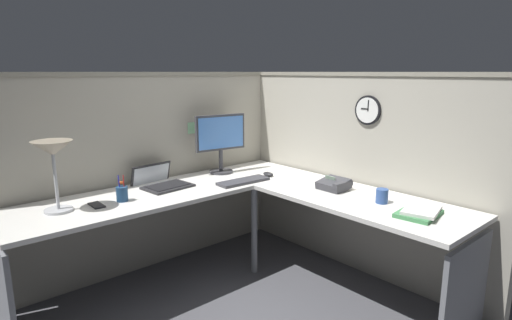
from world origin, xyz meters
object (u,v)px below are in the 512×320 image
at_px(pen_cup, 122,194).
at_px(cell_phone, 97,205).
at_px(monitor, 221,139).
at_px(book_stack, 420,212).
at_px(computer_mouse, 268,174).
at_px(wall_clock, 368,110).
at_px(laptop, 160,182).
at_px(office_phone, 334,185).
at_px(desk_lamp_dome, 53,154).
at_px(keyboard, 243,181).
at_px(coffee_mug, 382,196).

distance_m(pen_cup, cell_phone, 0.18).
xyz_separation_m(monitor, book_stack, (0.24, -1.67, -0.27)).
height_order(computer_mouse, wall_clock, wall_clock).
relative_size(laptop, cell_phone, 2.86).
distance_m(cell_phone, wall_clock, 2.03).
bearing_deg(office_phone, cell_phone, 151.72).
height_order(desk_lamp_dome, office_phone, desk_lamp_dome).
bearing_deg(desk_lamp_dome, computer_mouse, -7.64).
bearing_deg(computer_mouse, office_phone, -82.21).
distance_m(keyboard, pen_cup, 0.93).
xyz_separation_m(computer_mouse, office_phone, (0.08, -0.62, 0.02)).
bearing_deg(book_stack, coffee_mug, 81.11).
bearing_deg(laptop, coffee_mug, -56.98).
bearing_deg(cell_phone, coffee_mug, -38.65).
relative_size(cell_phone, book_stack, 0.45).
relative_size(monitor, keyboard, 1.16).
bearing_deg(cell_phone, computer_mouse, -5.84).
xyz_separation_m(cell_phone, wall_clock, (1.77, -0.83, 0.56)).
bearing_deg(laptop, wall_clock, -39.61).
xyz_separation_m(keyboard, desk_lamp_dome, (-1.30, 0.24, 0.35)).
bearing_deg(cell_phone, laptop, 18.00).
distance_m(computer_mouse, wall_clock, 0.95).
bearing_deg(computer_mouse, keyboard, -175.59).
height_order(keyboard, desk_lamp_dome, desk_lamp_dome).
bearing_deg(cell_phone, monitor, 10.46).
distance_m(desk_lamp_dome, cell_phone, 0.42).
bearing_deg(desk_lamp_dome, keyboard, -10.26).
height_order(laptop, wall_clock, wall_clock).
bearing_deg(monitor, coffee_mug, -78.19).
height_order(monitor, book_stack, monitor).
height_order(computer_mouse, coffee_mug, coffee_mug).
xyz_separation_m(desk_lamp_dome, wall_clock, (1.98, -0.88, 0.21)).
bearing_deg(laptop, pen_cup, -154.36).
relative_size(monitor, wall_clock, 2.27).
height_order(monitor, office_phone, monitor).
bearing_deg(laptop, book_stack, -63.01).
xyz_separation_m(keyboard, office_phone, (0.37, -0.60, 0.03)).
relative_size(monitor, coffee_mug, 5.21).
distance_m(computer_mouse, coffee_mug, 1.03).
bearing_deg(pen_cup, monitor, 11.95).
relative_size(computer_mouse, wall_clock, 0.47).
distance_m(monitor, laptop, 0.65).
distance_m(monitor, keyboard, 0.48).
bearing_deg(coffee_mug, pen_cup, 137.21).
distance_m(laptop, keyboard, 0.64).
bearing_deg(coffee_mug, laptop, 123.02).
bearing_deg(keyboard, laptop, 148.61).
bearing_deg(wall_clock, laptop, 140.39).
relative_size(office_phone, coffee_mug, 2.15).
distance_m(office_phone, wall_clock, 0.62).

